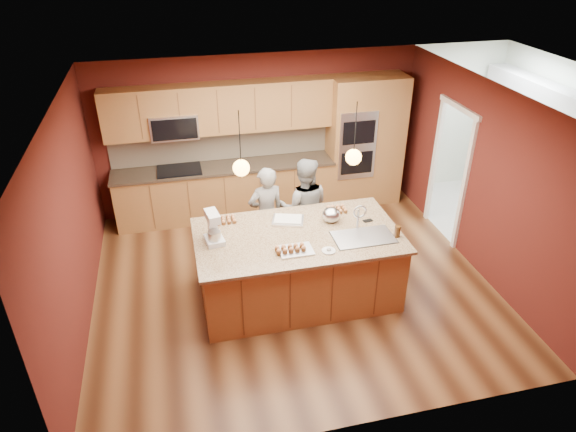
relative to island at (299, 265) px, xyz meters
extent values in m
plane|color=#452413|center=(-0.02, 0.28, -0.50)|extent=(5.50, 5.50, 0.00)
plane|color=silver|center=(-0.02, 0.28, 2.20)|extent=(5.50, 5.50, 0.00)
plane|color=#521A14|center=(-0.02, 2.78, 0.85)|extent=(5.50, 0.00, 5.50)
plane|color=#521A14|center=(-0.02, -2.22, 0.85)|extent=(5.50, 0.00, 5.50)
plane|color=#521A14|center=(-2.77, 0.28, 0.85)|extent=(0.00, 5.00, 5.00)
plane|color=#521A14|center=(2.73, 0.28, 0.85)|extent=(0.00, 5.00, 5.00)
cube|color=olive|center=(-0.67, 2.48, -0.05)|extent=(3.70, 0.60, 0.90)
cube|color=#2B221C|center=(-0.67, 2.47, 0.41)|extent=(3.74, 0.64, 0.04)
cube|color=beige|center=(-0.67, 2.77, 0.72)|extent=(3.70, 0.03, 0.56)
cube|color=olive|center=(-0.67, 2.60, 1.40)|extent=(3.70, 0.36, 0.80)
cube|color=black|center=(-1.42, 2.46, 0.44)|extent=(0.72, 0.52, 0.03)
cube|color=silver|center=(-1.42, 2.58, 1.18)|extent=(0.76, 0.40, 0.40)
cube|color=olive|center=(1.58, 2.48, 0.65)|extent=(0.80, 0.60, 2.30)
cube|color=silver|center=(1.58, 2.18, 0.70)|extent=(0.66, 0.04, 1.20)
cube|color=olive|center=(2.23, 2.48, 0.65)|extent=(0.50, 0.60, 2.30)
plane|color=beige|center=(3.63, 1.48, -0.50)|extent=(2.60, 2.60, 0.00)
plane|color=silver|center=(4.53, 1.48, 0.85)|extent=(0.00, 2.70, 2.70)
cube|color=silver|center=(4.33, 1.48, 1.45)|extent=(0.35, 2.40, 0.75)
cylinder|color=black|center=(-0.71, 0.00, 1.85)|extent=(0.01, 0.01, 0.70)
sphere|color=#FFAE45|center=(-0.71, 0.00, 1.50)|extent=(0.20, 0.20, 0.20)
cylinder|color=black|center=(0.68, 0.00, 1.85)|extent=(0.01, 0.01, 0.70)
sphere|color=#FFAE45|center=(0.68, 0.00, 1.50)|extent=(0.20, 0.20, 0.20)
cube|color=olive|center=(-0.02, 0.00, -0.03)|extent=(2.57, 1.39, 0.94)
cube|color=tan|center=(-0.02, 0.00, 0.46)|extent=(2.67, 1.49, 0.04)
cube|color=silver|center=(0.79, -0.26, 0.40)|extent=(0.77, 0.45, 0.18)
imported|color=black|center=(-0.24, 1.00, 0.25)|extent=(0.60, 0.45, 1.51)
imported|color=slate|center=(0.33, 1.00, 0.29)|extent=(0.89, 0.77, 1.59)
cube|color=silver|center=(-1.09, 0.06, 0.51)|extent=(0.26, 0.32, 0.07)
cube|color=silver|center=(-1.09, 0.18, 0.69)|extent=(0.12, 0.10, 0.29)
cube|color=silver|center=(-1.09, 0.08, 0.85)|extent=(0.19, 0.31, 0.11)
cylinder|color=silver|center=(-1.09, 0.02, 0.59)|extent=(0.17, 0.17, 0.15)
cube|color=white|center=(-0.07, 0.35, 0.50)|extent=(0.49, 0.42, 0.03)
cube|color=silver|center=(-0.07, 0.35, 0.52)|extent=(0.42, 0.35, 0.02)
cube|color=silver|center=(-0.14, -0.37, 0.49)|extent=(0.42, 0.30, 0.02)
ellipsoid|color=silver|center=(0.50, 0.23, 0.58)|extent=(0.25, 0.25, 0.21)
cylinder|color=silver|center=(0.26, -0.47, 0.49)|extent=(0.17, 0.17, 0.01)
cylinder|color=#3D230D|center=(1.21, -0.34, 0.56)|extent=(0.08, 0.08, 0.16)
cube|color=black|center=(0.99, 0.12, 0.49)|extent=(0.14, 0.09, 0.01)
cube|color=silver|center=(4.21, 1.04, -0.01)|extent=(0.68, 0.70, 0.98)
cube|color=silver|center=(4.21, 1.77, -0.04)|extent=(0.59, 0.61, 0.92)
camera|label=1|loc=(-1.44, -5.48, 4.01)|focal=32.00mm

